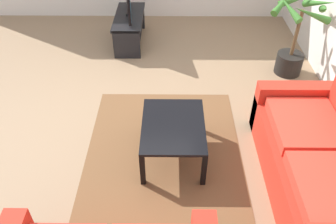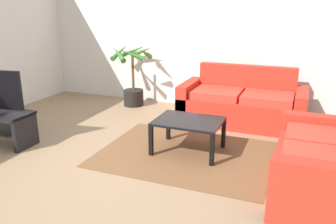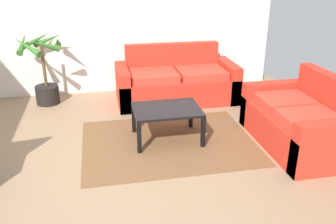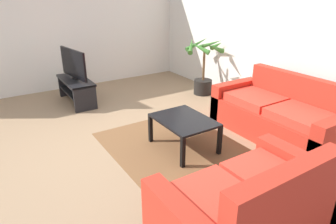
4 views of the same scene
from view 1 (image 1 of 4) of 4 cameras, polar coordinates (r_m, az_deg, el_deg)
name	(u,v)px [view 1 (image 1 of 4)]	position (r m, az deg, el deg)	size (l,w,h in m)	color
ground_plane	(104,115)	(4.37, -10.63, -0.53)	(6.60, 6.60, 0.00)	#937556
couch_main	(323,167)	(3.60, 24.33, -8.32)	(1.96, 0.90, 0.90)	red
tv_stand	(130,25)	(5.80, -6.40, 14.19)	(1.10, 0.45, 0.47)	black
coffee_table	(173,129)	(3.55, 0.88, -2.79)	(0.85, 0.65, 0.44)	black
area_rug	(164,154)	(3.81, -0.69, -6.96)	(2.20, 1.70, 0.01)	brown
potted_palm	(295,40)	(5.16, 20.36, 11.08)	(0.75, 0.80, 1.15)	black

